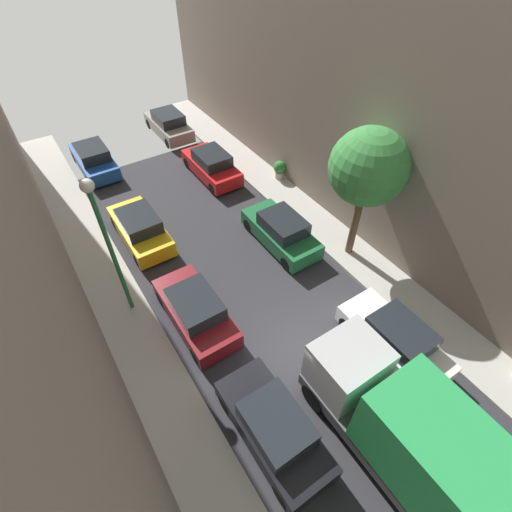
{
  "coord_description": "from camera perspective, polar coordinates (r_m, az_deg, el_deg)",
  "views": [
    {
      "loc": [
        -5.6,
        -5.17,
        12.58
      ],
      "look_at": [
        0.95,
        4.84,
        0.5
      ],
      "focal_mm": 26.98,
      "sensor_mm": 36.0,
      "label": 1
    }
  ],
  "objects": [
    {
      "name": "lamp_post",
      "position": [
        13.65,
        -21.49,
        3.09
      ],
      "size": [
        0.44,
        0.44,
        6.05
      ],
      "color": "#26723F",
      "rests_on": "sidewalk_left"
    },
    {
      "name": "parked_car_left_2",
      "position": [
        12.69,
        2.69,
        -24.06
      ],
      "size": [
        1.78,
        4.2,
        1.57
      ],
      "color": "black",
      "rests_on": "ground"
    },
    {
      "name": "ground",
      "position": [
        14.71,
        7.47,
        -14.16
      ],
      "size": [
        32.0,
        32.0,
        0.0
      ],
      "primitive_type": "plane",
      "color": "#2D2D33"
    },
    {
      "name": "sidewalk_right",
      "position": [
        17.19,
        20.65,
        -5.33
      ],
      "size": [
        2.0,
        44.0,
        0.15
      ],
      "primitive_type": "cube",
      "color": "#B7B2A8",
      "rests_on": "ground"
    },
    {
      "name": "parked_car_right_1",
      "position": [
        14.91,
        19.94,
        -11.55
      ],
      "size": [
        1.78,
        4.2,
        1.57
      ],
      "color": "white",
      "rests_on": "ground"
    },
    {
      "name": "delivery_truck",
      "position": [
        12.19,
        22.38,
        -23.87
      ],
      "size": [
        2.26,
        6.6,
        3.38
      ],
      "color": "#4C4C51",
      "rests_on": "ground"
    },
    {
      "name": "parked_car_left_3",
      "position": [
        14.95,
        -8.94,
        -8.02
      ],
      "size": [
        1.78,
        4.2,
        1.57
      ],
      "color": "maroon",
      "rests_on": "ground"
    },
    {
      "name": "parked_car_left_4",
      "position": [
        18.82,
        -16.78,
        3.96
      ],
      "size": [
        1.78,
        4.2,
        1.57
      ],
      "color": "gold",
      "rests_on": "ground"
    },
    {
      "name": "potted_plant_1",
      "position": [
        22.12,
        3.53,
        12.77
      ],
      "size": [
        0.71,
        0.71,
        1.03
      ],
      "color": "#B2A899",
      "rests_on": "sidewalk_right"
    },
    {
      "name": "parked_car_right_3",
      "position": [
        22.53,
        -6.59,
        13.22
      ],
      "size": [
        1.78,
        4.2,
        1.57
      ],
      "color": "red",
      "rests_on": "ground"
    },
    {
      "name": "sidewalk_left",
      "position": [
        13.54,
        -10.84,
        -23.92
      ],
      "size": [
        2.0,
        44.0,
        0.15
      ],
      "primitive_type": "cube",
      "color": "#B7B2A8",
      "rests_on": "ground"
    },
    {
      "name": "street_tree_1",
      "position": [
        15.58,
        16.31,
        12.43
      ],
      "size": [
        3.06,
        3.06,
        5.98
      ],
      "color": "brown",
      "rests_on": "sidewalk_right"
    },
    {
      "name": "parked_car_right_4",
      "position": [
        27.29,
        -12.8,
        18.46
      ],
      "size": [
        1.78,
        4.2,
        1.57
      ],
      "color": "gray",
      "rests_on": "ground"
    },
    {
      "name": "parked_car_left_5",
      "position": [
        24.78,
        -22.9,
        13.07
      ],
      "size": [
        1.78,
        4.2,
        1.57
      ],
      "color": "#194799",
      "rests_on": "ground"
    },
    {
      "name": "parked_car_right_2",
      "position": [
        17.9,
        3.77,
        3.67
      ],
      "size": [
        1.78,
        4.2,
        1.57
      ],
      "color": "#1E6638",
      "rests_on": "ground"
    }
  ]
}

